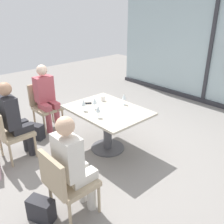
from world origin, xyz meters
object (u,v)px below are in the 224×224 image
Objects in this scene: chair_front_left at (9,131)px; coffee_cup at (103,98)px; handbag_0 at (41,210)px; handbag_2 at (36,131)px; person_front_left at (14,117)px; wine_glass_0 at (84,103)px; dining_table_main at (107,119)px; chair_side_end at (44,103)px; wine_glass_1 at (124,97)px; chair_front_right at (66,181)px; cell_phone_on_table at (87,103)px; person_front_right at (73,162)px; wine_glass_2 at (95,101)px; wine_glass_3 at (98,109)px; person_side_end at (46,95)px.

chair_front_left is 9.67× the size of coffee_cup.
handbag_2 is (-1.77, 0.83, 0.00)m from handbag_0.
handbag_2 is at bearing 127.86° from person_front_left.
chair_front_left reaches higher than coffee_cup.
dining_table_main is at bearing 56.94° from wine_glass_0.
wine_glass_1 is at bearing 24.76° from chair_side_end.
dining_table_main is 1.49× the size of chair_side_end.
chair_front_right is 6.04× the size of cell_phone_on_table.
chair_side_end is 4.70× the size of wine_glass_0.
chair_front_right is 1.00× the size of chair_front_left.
wine_glass_1 is at bearing 22.17° from coffee_cup.
person_front_left is at bearing -74.63° from cell_phone_on_table.
wine_glass_1 reaches higher than coffee_cup.
person_front_right reaches higher than handbag_2.
wine_glass_2 is 0.62× the size of handbag_2.
person_front_left reaches higher than cell_phone_on_table.
chair_front_right is at bearing 33.56° from handbag_0.
chair_front_right is 1.25m from wine_glass_3.
person_front_right reaches higher than chair_front_left.
person_front_right is at bearing -56.79° from dining_table_main.
person_front_right is at bearing -41.93° from wine_glass_0.
dining_table_main is 1.49× the size of chair_front_left.
wine_glass_0 is at bearing -123.06° from dining_table_main.
cell_phone_on_table is at bearing -104.40° from coffee_cup.
person_front_left is at bearing 180.00° from person_front_right.
wine_glass_3 is (0.93, 0.89, 0.16)m from person_front_left.
person_side_end reaches higher than coffee_cup.
coffee_cup is (-0.13, 0.50, -0.09)m from wine_glass_0.
person_front_left is at bearing -117.91° from wine_glass_1.
chair_side_end is (-0.67, 0.96, 0.00)m from chair_front_left.
chair_side_end is 2.90× the size of handbag_2.
cell_phone_on_table is (0.38, 1.22, 0.24)m from chair_front_left.
handbag_2 is (-1.29, -0.43, -0.72)m from wine_glass_3.
chair_side_end reaches higher than dining_table_main.
coffee_cup reaches higher than handbag_0.
wine_glass_3 is at bearing 86.52° from handbag_0.
wine_glass_1 is at bearing 17.03° from handbag_2.
chair_front_right is 4.70× the size of wine_glass_1.
chair_front_left is 1.21m from wine_glass_0.
handbag_2 is at bearing 166.50° from person_front_right.
chair_front_right is 4.70× the size of wine_glass_0.
wine_glass_3 reaches higher than chair_front_right.
wine_glass_0 is at bearing 59.71° from chair_front_left.
person_front_left is (0.00, 0.11, 0.20)m from chair_front_left.
chair_front_right is at bearing -3.98° from person_front_left.
person_side_end reaches higher than handbag_2.
chair_front_right is at bearing -24.32° from person_side_end.
chair_side_end is 6.04× the size of cell_phone_on_table.
cell_phone_on_table reaches higher than handbag_2.
person_side_end is 6.81× the size of wine_glass_1.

